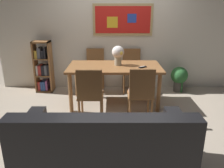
{
  "coord_description": "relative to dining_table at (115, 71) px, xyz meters",
  "views": [
    {
      "loc": [
        -0.1,
        -3.62,
        1.78
      ],
      "look_at": [
        -0.11,
        -0.34,
        0.65
      ],
      "focal_mm": 36.33,
      "sensor_mm": 36.0,
      "label": 1
    }
  ],
  "objects": [
    {
      "name": "ground_plane",
      "position": [
        0.06,
        -0.41,
        -0.66
      ],
      "size": [
        12.0,
        12.0,
        0.0
      ],
      "primitive_type": "plane",
      "color": "tan"
    },
    {
      "name": "tv_remote",
      "position": [
        0.5,
        -0.13,
        0.1
      ],
      "size": [
        0.15,
        0.12,
        0.02
      ],
      "color": "black",
      "rests_on": "dining_table"
    },
    {
      "name": "dining_chair_far_right",
      "position": [
        0.38,
        0.74,
        -0.12
      ],
      "size": [
        0.4,
        0.41,
        0.91
      ],
      "color": "brown",
      "rests_on": "ground_plane"
    },
    {
      "name": "dining_chair_far_left",
      "position": [
        -0.41,
        0.78,
        -0.12
      ],
      "size": [
        0.4,
        0.41,
        0.91
      ],
      "color": "brown",
      "rests_on": "ground_plane"
    },
    {
      "name": "dining_table",
      "position": [
        0.0,
        0.0,
        0.0
      ],
      "size": [
        1.69,
        0.89,
        0.75
      ],
      "color": "brown",
      "rests_on": "ground_plane"
    },
    {
      "name": "bookshelf",
      "position": [
        -1.53,
        0.69,
        -0.13
      ],
      "size": [
        0.36,
        0.28,
        1.1
      ],
      "color": "brown",
      "rests_on": "ground_plane"
    },
    {
      "name": "wall_back_with_painting",
      "position": [
        0.06,
        0.99,
        0.65
      ],
      "size": [
        5.2,
        0.14,
        2.6
      ],
      "color": "silver",
      "rests_on": "ground_plane"
    },
    {
      "name": "dining_chair_near_right",
      "position": [
        0.4,
        -0.74,
        -0.12
      ],
      "size": [
        0.4,
        0.41,
        0.91
      ],
      "color": "brown",
      "rests_on": "ground_plane"
    },
    {
      "name": "potted_ivy",
      "position": [
        1.41,
        0.67,
        -0.33
      ],
      "size": [
        0.36,
        0.36,
        0.59
      ],
      "color": "#4C4742",
      "rests_on": "ground_plane"
    },
    {
      "name": "dining_chair_near_left",
      "position": [
        -0.38,
        -0.77,
        -0.12
      ],
      "size": [
        0.4,
        0.41,
        0.91
      ],
      "color": "brown",
      "rests_on": "ground_plane"
    },
    {
      "name": "leather_couch",
      "position": [
        -0.14,
        -1.96,
        -0.35
      ],
      "size": [
        1.8,
        0.84,
        0.84
      ],
      "color": "black",
      "rests_on": "ground_plane"
    },
    {
      "name": "flower_vase",
      "position": [
        0.06,
        0.06,
        0.3
      ],
      "size": [
        0.22,
        0.22,
        0.36
      ],
      "color": "tan",
      "rests_on": "dining_table"
    }
  ]
}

